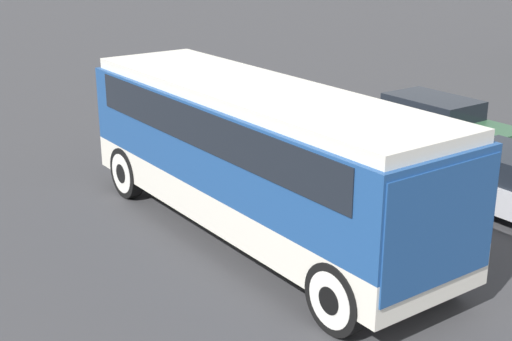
# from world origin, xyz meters

# --- Properties ---
(ground_plane) EXTENTS (120.00, 120.00, 0.00)m
(ground_plane) POSITION_xyz_m (0.00, 0.00, 0.00)
(ground_plane) COLOR #38383A
(tour_bus) EXTENTS (9.20, 2.58, 3.05)m
(tour_bus) POSITION_xyz_m (0.10, 0.00, 1.85)
(tour_bus) COLOR silver
(tour_bus) RESTS_ON ground_plane
(parked_car_near) EXTENTS (4.77, 1.82, 1.43)m
(parked_car_near) POSITION_xyz_m (-1.93, 7.52, 0.71)
(parked_car_near) COLOR #2D5638
(parked_car_near) RESTS_ON ground_plane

